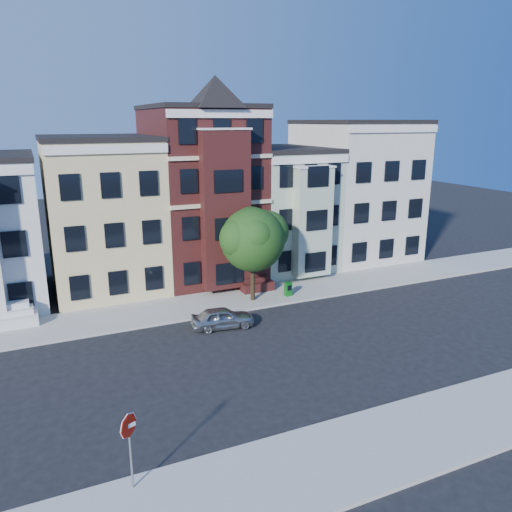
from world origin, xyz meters
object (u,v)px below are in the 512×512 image
newspaper_box (288,289)px  stop_sign (130,447)px  parked_car (223,318)px  street_tree (253,244)px

newspaper_box → stop_sign: (-12.72, -13.67, 1.02)m
parked_car → newspaper_box: 6.30m
parked_car → street_tree: bearing=-38.3°
parked_car → stop_sign: bearing=154.8°
newspaper_box → stop_sign: size_ratio=0.31×
parked_car → stop_sign: size_ratio=1.19×
street_tree → stop_sign: street_tree is taller
parked_car → stop_sign: stop_sign is taller
street_tree → stop_sign: bearing=-126.5°
stop_sign → newspaper_box: bearing=25.8°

